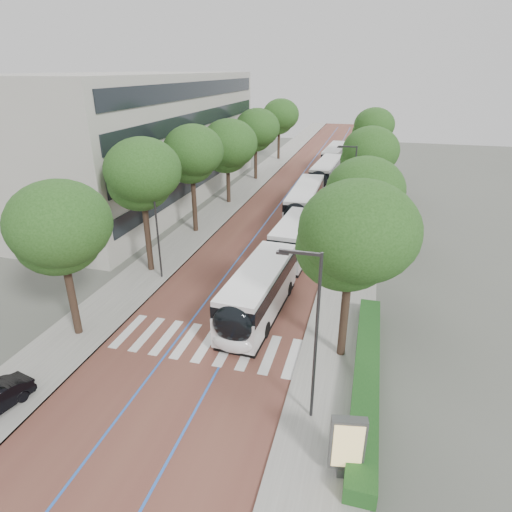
{
  "coord_description": "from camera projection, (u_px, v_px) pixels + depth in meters",
  "views": [
    {
      "loc": [
        8.27,
        -17.91,
        14.48
      ],
      "look_at": [
        1.08,
        8.57,
        2.4
      ],
      "focal_mm": 30.0,
      "sensor_mm": 36.0,
      "label": 1
    }
  ],
  "objects": [
    {
      "name": "lane_line_right",
      "position": [
        320.0,
        183.0,
        58.57
      ],
      "size": [
        0.12,
        126.0,
        0.01
      ],
      "primitive_type": "cube",
      "color": "blue",
      "rests_on": "road"
    },
    {
      "name": "kerb_left",
      "position": [
        269.0,
        180.0,
        60.28
      ],
      "size": [
        0.2,
        140.0,
        0.14
      ],
      "primitive_type": "cube",
      "color": "gray",
      "rests_on": "ground"
    },
    {
      "name": "sidewalk_left",
      "position": [
        256.0,
        179.0,
        60.74
      ],
      "size": [
        4.0,
        140.0,
        0.12
      ],
      "primitive_type": "cube",
      "color": "gray",
      "rests_on": "ground"
    },
    {
      "name": "road",
      "position": [
        308.0,
        183.0,
        58.96
      ],
      "size": [
        11.0,
        140.0,
        0.02
      ],
      "primitive_type": "cube",
      "color": "brown",
      "rests_on": "ground"
    },
    {
      "name": "ground",
      "position": [
        197.0,
        354.0,
        23.64
      ],
      "size": [
        160.0,
        160.0,
        0.0
      ],
      "primitive_type": "plane",
      "color": "#51544C",
      "rests_on": "ground"
    },
    {
      "name": "zebra_crossing",
      "position": [
        206.0,
        344.0,
        24.46
      ],
      "size": [
        10.55,
        3.6,
        0.01
      ],
      "color": "silver",
      "rests_on": "ground"
    },
    {
      "name": "office_building",
      "position": [
        131.0,
        138.0,
        50.22
      ],
      "size": [
        18.11,
        40.0,
        14.0
      ],
      "color": "#99978E",
      "rests_on": "ground"
    },
    {
      "name": "lane_line_left",
      "position": [
        297.0,
        182.0,
        59.34
      ],
      "size": [
        0.12,
        126.0,
        0.01
      ],
      "primitive_type": "cube",
      "color": "blue",
      "rests_on": "road"
    },
    {
      "name": "trees_left",
      "position": [
        226.0,
        145.0,
        47.16
      ],
      "size": [
        6.28,
        60.72,
        9.62
      ],
      "color": "black",
      "rests_on": "ground"
    },
    {
      "name": "sidewalk_right",
      "position": [
        364.0,
        186.0,
        57.14
      ],
      "size": [
        4.0,
        140.0,
        0.12
      ],
      "primitive_type": "cube",
      "color": "gray",
      "rests_on": "ground"
    },
    {
      "name": "hedge",
      "position": [
        366.0,
        375.0,
        21.24
      ],
      "size": [
        1.2,
        14.0,
        0.8
      ],
      "primitive_type": "cube",
      "color": "#184718",
      "rests_on": "sidewalk_right"
    },
    {
      "name": "ad_panel",
      "position": [
        347.0,
        446.0,
        15.95
      ],
      "size": [
        1.36,
        0.61,
        2.74
      ],
      "rotation": [
        0.0,
        0.0,
        0.18
      ],
      "color": "#59595B",
      "rests_on": "sidewalk_right"
    },
    {
      "name": "streetlight_far",
      "position": [
        352.0,
        182.0,
        39.54
      ],
      "size": [
        1.82,
        0.2,
        8.0
      ],
      "color": "#2C2D2F",
      "rests_on": "sidewalk_right"
    },
    {
      "name": "streetlight_near",
      "position": [
        312.0,
        326.0,
        17.46
      ],
      "size": [
        1.82,
        0.2,
        8.0
      ],
      "color": "#2C2D2F",
      "rests_on": "sidewalk_right"
    },
    {
      "name": "trees_right",
      "position": [
        365.0,
        169.0,
        37.58
      ],
      "size": [
        5.83,
        47.61,
        9.26
      ],
      "color": "black",
      "rests_on": "ground"
    },
    {
      "name": "bus_queued_1",
      "position": [
        326.0,
        174.0,
        56.78
      ],
      "size": [
        3.17,
        12.51,
        3.2
      ],
      "rotation": [
        0.0,
        0.0,
        -0.05
      ],
      "color": "silver",
      "rests_on": "ground"
    },
    {
      "name": "bus_queued_0",
      "position": [
        304.0,
        203.0,
        44.61
      ],
      "size": [
        2.63,
        12.42,
        3.2
      ],
      "rotation": [
        0.0,
        0.0,
        0.01
      ],
      "color": "silver",
      "rests_on": "ground"
    },
    {
      "name": "lamp_post_left",
      "position": [
        157.0,
        226.0,
        30.5
      ],
      "size": [
        0.14,
        0.14,
        8.0
      ],
      "primitive_type": "cylinder",
      "color": "#2C2D2F",
      "rests_on": "sidewalk_left"
    },
    {
      "name": "kerb_right",
      "position": [
        349.0,
        185.0,
        57.6
      ],
      "size": [
        0.2,
        140.0,
        0.14
      ],
      "primitive_type": "cube",
      "color": "gray",
      "rests_on": "ground"
    },
    {
      "name": "lead_bus",
      "position": [
        276.0,
        267.0,
        30.11
      ],
      "size": [
        3.53,
        18.51,
        3.2
      ],
      "rotation": [
        0.0,
        0.0,
        -0.06
      ],
      "color": "black",
      "rests_on": "ground"
    },
    {
      "name": "bus_queued_2",
      "position": [
        334.0,
        157.0,
        67.55
      ],
      "size": [
        3.1,
        12.5,
        3.2
      ],
      "rotation": [
        0.0,
        0.0,
        -0.05
      ],
      "color": "silver",
      "rests_on": "ground"
    }
  ]
}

